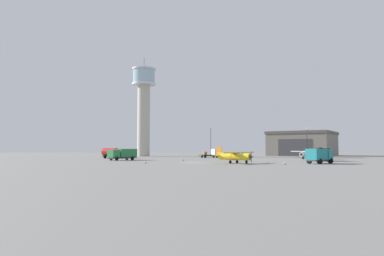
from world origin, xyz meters
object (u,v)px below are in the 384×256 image
object	(u,v)px
airplane_yellow	(234,156)
truck_box_green	(123,154)
truck_box_teal	(319,155)
truck_fuel_tanker_black	(319,153)
control_tower	(144,102)
light_post_west	(307,140)
light_post_east	(211,139)
traffic_cone_near_right	(183,160)
traffic_cone_near_left	(146,162)
truck_flatbed_white	(212,153)
truck_fuel_tanker_red	(113,153)
airplane_silver	(309,154)
traffic_cone_mid_apron	(285,163)

from	to	relation	value
airplane_yellow	truck_box_green	size ratio (longest dim) A/B	1.30
truck_box_teal	truck_fuel_tanker_black	xyz separation A→B (m)	(5.35, 14.45, 0.13)
control_tower	airplane_yellow	bearing A→B (deg)	-68.89
truck_box_green	light_post_west	world-z (taller)	light_post_west
light_post_east	traffic_cone_near_right	distance (m)	45.39
truck_fuel_tanker_black	traffic_cone_near_left	distance (m)	39.12
airplane_yellow	traffic_cone_near_left	distance (m)	16.46
airplane_yellow	control_tower	bearing A→B (deg)	151.99
airplane_yellow	truck_flatbed_white	size ratio (longest dim) A/B	1.31
truck_box_teal	truck_fuel_tanker_red	bearing A→B (deg)	101.38
truck_box_green	truck_flatbed_white	world-z (taller)	truck_box_green
airplane_silver	traffic_cone_near_right	distance (m)	36.02
truck_box_green	light_post_east	bearing A→B (deg)	-169.25
truck_fuel_tanker_black	light_post_west	world-z (taller)	light_post_west
airplane_yellow	truck_fuel_tanker_red	distance (m)	44.92
truck_fuel_tanker_red	truck_fuel_tanker_black	distance (m)	54.15
control_tower	light_post_east	world-z (taller)	control_tower
truck_flatbed_white	traffic_cone_near_left	world-z (taller)	truck_flatbed_white
traffic_cone_near_left	airplane_yellow	bearing A→B (deg)	-2.37
truck_box_teal	truck_flatbed_white	size ratio (longest dim) A/B	0.88
truck_fuel_tanker_black	light_post_west	bearing A→B (deg)	164.08
airplane_silver	truck_box_green	bearing A→B (deg)	-23.27
truck_box_green	truck_flatbed_white	bearing A→B (deg)	178.21
airplane_silver	control_tower	bearing A→B (deg)	-70.16
control_tower	light_post_west	distance (m)	58.02
control_tower	truck_fuel_tanker_red	size ratio (longest dim) A/B	5.11
traffic_cone_near_left	traffic_cone_mid_apron	xyz separation A→B (m)	(24.68, -4.58, 0.01)
traffic_cone_mid_apron	airplane_yellow	bearing A→B (deg)	154.73
truck_flatbed_white	traffic_cone_near_right	xyz separation A→B (m)	(-8.63, -28.85, -1.02)
airplane_silver	traffic_cone_near_right	bearing A→B (deg)	-11.59
control_tower	traffic_cone_near_left	xyz separation A→B (m)	(7.81, -62.04, -19.52)
truck_fuel_tanker_red	traffic_cone_near_right	world-z (taller)	truck_fuel_tanker_red
airplane_silver	traffic_cone_near_left	bearing A→B (deg)	-0.04
airplane_silver	truck_fuel_tanker_red	world-z (taller)	airplane_silver
truck_fuel_tanker_red	traffic_cone_near_right	xyz separation A→B (m)	(19.78, -20.01, -1.38)
truck_fuel_tanker_red	truck_flatbed_white	distance (m)	29.75
traffic_cone_near_left	traffic_cone_near_right	world-z (taller)	traffic_cone_near_left
control_tower	truck_fuel_tanker_red	distance (m)	34.31
control_tower	light_post_east	bearing A→B (deg)	-10.91
truck_box_green	traffic_cone_mid_apron	bearing A→B (deg)	96.46
truck_fuel_tanker_black	traffic_cone_mid_apron	xyz separation A→B (m)	(-12.38, -17.05, -1.41)
truck_flatbed_white	truck_fuel_tanker_black	bearing A→B (deg)	-82.93
truck_box_teal	airplane_silver	bearing A→B (deg)	33.65
truck_box_teal	light_post_west	xyz separation A→B (m)	(14.51, 48.33, 4.00)
airplane_yellow	truck_flatbed_white	bearing A→B (deg)	132.07
light_post_west	traffic_cone_mid_apron	distance (m)	55.55
light_post_west	control_tower	bearing A→B (deg)	163.80
truck_fuel_tanker_red	truck_fuel_tanker_black	world-z (taller)	truck_fuel_tanker_black
airplane_yellow	traffic_cone_near_right	xyz separation A→B (m)	(-9.52, 14.04, -1.17)
airplane_yellow	light_post_east	world-z (taller)	light_post_east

